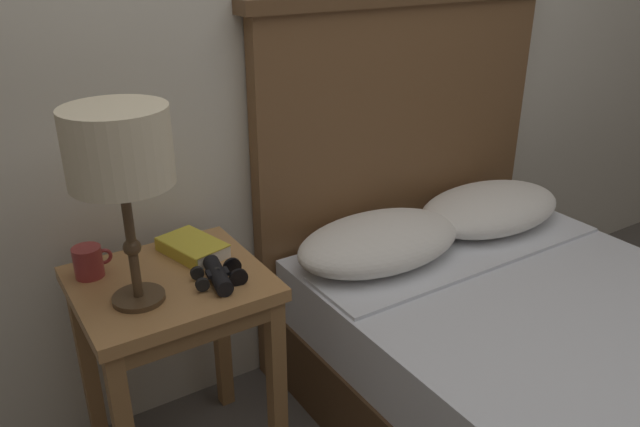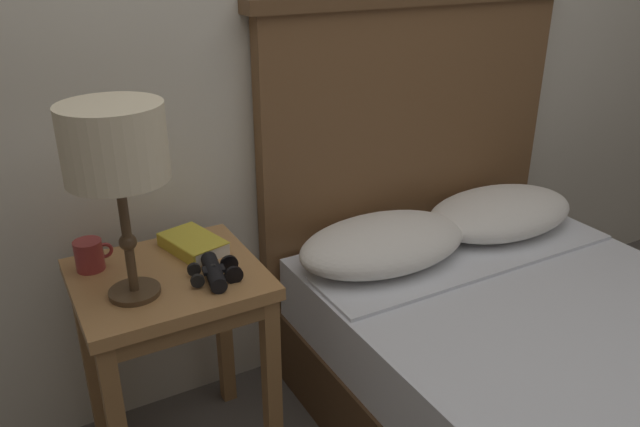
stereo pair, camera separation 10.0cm
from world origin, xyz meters
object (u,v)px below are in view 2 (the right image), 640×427
at_px(book_on_nightstand, 193,244).
at_px(binoculars_pair, 214,272).
at_px(nightstand, 171,306).
at_px(table_lamp, 115,148).
at_px(bed, 568,381).
at_px(coffee_mug, 90,255).

height_order(book_on_nightstand, binoculars_pair, binoculars_pair).
xyz_separation_m(nightstand, table_lamp, (-0.10, -0.07, 0.49)).
distance_m(nightstand, binoculars_pair, 0.19).
relative_size(nightstand, bed, 0.35).
height_order(nightstand, coffee_mug, coffee_mug).
relative_size(book_on_nightstand, coffee_mug, 2.15).
relative_size(bed, binoculars_pair, 11.47).
relative_size(nightstand, book_on_nightstand, 2.93).
relative_size(bed, coffee_mug, 18.30).
xyz_separation_m(bed, binoculars_pair, (-0.89, 0.47, 0.38)).
xyz_separation_m(bed, coffee_mug, (-1.16, 0.69, 0.40)).
height_order(bed, table_lamp, bed).
relative_size(table_lamp, binoculars_pair, 3.00).
bearing_deg(coffee_mug, nightstand, -35.55).
xyz_separation_m(nightstand, bed, (0.99, -0.56, -0.25)).
bearing_deg(table_lamp, bed, -24.45).
distance_m(bed, coffee_mug, 1.41).
bearing_deg(table_lamp, book_on_nightstand, 38.21).
relative_size(nightstand, table_lamp, 1.32).
height_order(nightstand, book_on_nightstand, book_on_nightstand).
height_order(book_on_nightstand, coffee_mug, coffee_mug).
bearing_deg(book_on_nightstand, nightstand, -137.40).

